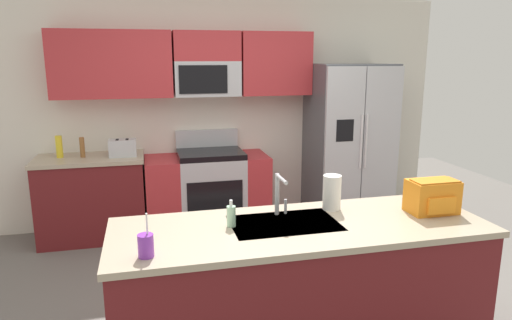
{
  "coord_description": "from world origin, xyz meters",
  "views": [
    {
      "loc": [
        -0.92,
        -3.18,
        1.93
      ],
      "look_at": [
        0.0,
        0.6,
        1.05
      ],
      "focal_mm": 32.19,
      "sensor_mm": 36.0,
      "label": 1
    }
  ],
  "objects_px": {
    "toaster": "(123,148)",
    "bottle_yellow": "(59,147)",
    "range_oven": "(208,191)",
    "paper_towel_roll": "(332,192)",
    "refrigerator": "(349,144)",
    "soap_dispenser": "(231,216)",
    "backpack": "(433,196)",
    "drink_cup_purple": "(146,245)",
    "pepper_mill": "(82,147)",
    "sink_faucet": "(279,191)"
  },
  "relations": [
    {
      "from": "toaster",
      "to": "bottle_yellow",
      "type": "xyz_separation_m",
      "value": [
        -0.64,
        0.1,
        0.02
      ]
    },
    {
      "from": "range_oven",
      "to": "paper_towel_roll",
      "type": "height_order",
      "value": "paper_towel_roll"
    },
    {
      "from": "refrigerator",
      "to": "soap_dispenser",
      "type": "relative_size",
      "value": 10.88
    },
    {
      "from": "refrigerator",
      "to": "bottle_yellow",
      "type": "relative_size",
      "value": 8.07
    },
    {
      "from": "refrigerator",
      "to": "paper_towel_roll",
      "type": "height_order",
      "value": "refrigerator"
    },
    {
      "from": "bottle_yellow",
      "to": "soap_dispenser",
      "type": "height_order",
      "value": "bottle_yellow"
    },
    {
      "from": "backpack",
      "to": "drink_cup_purple",
      "type": "bearing_deg",
      "value": -171.92
    },
    {
      "from": "refrigerator",
      "to": "drink_cup_purple",
      "type": "relative_size",
      "value": 7.57
    },
    {
      "from": "range_oven",
      "to": "bottle_yellow",
      "type": "height_order",
      "value": "bottle_yellow"
    },
    {
      "from": "bottle_yellow",
      "to": "toaster",
      "type": "bearing_deg",
      "value": -8.47
    },
    {
      "from": "refrigerator",
      "to": "range_oven",
      "type": "bearing_deg",
      "value": 177.54
    },
    {
      "from": "range_oven",
      "to": "bottle_yellow",
      "type": "xyz_separation_m",
      "value": [
        -1.53,
        0.04,
        0.57
      ]
    },
    {
      "from": "paper_towel_roll",
      "to": "backpack",
      "type": "xyz_separation_m",
      "value": [
        0.63,
        -0.22,
        -0.0
      ]
    },
    {
      "from": "pepper_mill",
      "to": "range_oven",
      "type": "bearing_deg",
      "value": 0.11
    },
    {
      "from": "bottle_yellow",
      "to": "paper_towel_roll",
      "type": "height_order",
      "value": "paper_towel_roll"
    },
    {
      "from": "paper_towel_roll",
      "to": "backpack",
      "type": "relative_size",
      "value": 0.75
    },
    {
      "from": "range_oven",
      "to": "soap_dispenser",
      "type": "relative_size",
      "value": 8.0
    },
    {
      "from": "refrigerator",
      "to": "drink_cup_purple",
      "type": "xyz_separation_m",
      "value": [
        -2.36,
        -2.6,
        0.04
      ]
    },
    {
      "from": "pepper_mill",
      "to": "paper_towel_roll",
      "type": "height_order",
      "value": "paper_towel_roll"
    },
    {
      "from": "sink_faucet",
      "to": "paper_towel_roll",
      "type": "xyz_separation_m",
      "value": [
        0.39,
        0.04,
        -0.05
      ]
    },
    {
      "from": "pepper_mill",
      "to": "bottle_yellow",
      "type": "bearing_deg",
      "value": 168.97
    },
    {
      "from": "bottle_yellow",
      "to": "drink_cup_purple",
      "type": "distance_m",
      "value": 2.84
    },
    {
      "from": "drink_cup_purple",
      "to": "soap_dispenser",
      "type": "distance_m",
      "value": 0.62
    },
    {
      "from": "pepper_mill",
      "to": "backpack",
      "type": "height_order",
      "value": "backpack"
    },
    {
      "from": "refrigerator",
      "to": "paper_towel_roll",
      "type": "distance_m",
      "value": 2.38
    },
    {
      "from": "bottle_yellow",
      "to": "drink_cup_purple",
      "type": "bearing_deg",
      "value": -72.56
    },
    {
      "from": "soap_dispenser",
      "to": "range_oven",
      "type": "bearing_deg",
      "value": 85.98
    },
    {
      "from": "refrigerator",
      "to": "paper_towel_roll",
      "type": "relative_size",
      "value": 7.71
    },
    {
      "from": "soap_dispenser",
      "to": "backpack",
      "type": "xyz_separation_m",
      "value": [
        1.37,
        -0.07,
        0.05
      ]
    },
    {
      "from": "range_oven",
      "to": "pepper_mill",
      "type": "relative_size",
      "value": 6.43
    },
    {
      "from": "pepper_mill",
      "to": "sink_faucet",
      "type": "relative_size",
      "value": 0.75
    },
    {
      "from": "soap_dispenser",
      "to": "drink_cup_purple",
      "type": "bearing_deg",
      "value": -147.32
    },
    {
      "from": "range_oven",
      "to": "bottle_yellow",
      "type": "bearing_deg",
      "value": 178.41
    },
    {
      "from": "refrigerator",
      "to": "pepper_mill",
      "type": "height_order",
      "value": "refrigerator"
    },
    {
      "from": "drink_cup_purple",
      "to": "backpack",
      "type": "xyz_separation_m",
      "value": [
        1.88,
        0.27,
        0.05
      ]
    },
    {
      "from": "bottle_yellow",
      "to": "backpack",
      "type": "bearing_deg",
      "value": -41.77
    },
    {
      "from": "toaster",
      "to": "soap_dispenser",
      "type": "xyz_separation_m",
      "value": [
        0.73,
        -2.28,
        -0.02
      ]
    },
    {
      "from": "drink_cup_purple",
      "to": "paper_towel_roll",
      "type": "relative_size",
      "value": 1.02
    },
    {
      "from": "drink_cup_purple",
      "to": "soap_dispenser",
      "type": "height_order",
      "value": "drink_cup_purple"
    },
    {
      "from": "range_oven",
      "to": "refrigerator",
      "type": "bearing_deg",
      "value": -2.46
    },
    {
      "from": "bottle_yellow",
      "to": "soap_dispenser",
      "type": "relative_size",
      "value": 1.35
    },
    {
      "from": "soap_dispenser",
      "to": "paper_towel_roll",
      "type": "height_order",
      "value": "paper_towel_roll"
    },
    {
      "from": "pepper_mill",
      "to": "soap_dispenser",
      "type": "distance_m",
      "value": 2.6
    },
    {
      "from": "range_oven",
      "to": "backpack",
      "type": "relative_size",
      "value": 4.25
    },
    {
      "from": "toaster",
      "to": "bottle_yellow",
      "type": "relative_size",
      "value": 1.22
    },
    {
      "from": "drink_cup_purple",
      "to": "toaster",
      "type": "bearing_deg",
      "value": 94.66
    },
    {
      "from": "refrigerator",
      "to": "soap_dispenser",
      "type": "distance_m",
      "value": 2.91
    },
    {
      "from": "bottle_yellow",
      "to": "backpack",
      "type": "distance_m",
      "value": 3.67
    },
    {
      "from": "toaster",
      "to": "soap_dispenser",
      "type": "height_order",
      "value": "toaster"
    },
    {
      "from": "backpack",
      "to": "sink_faucet",
      "type": "bearing_deg",
      "value": 169.87
    }
  ]
}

